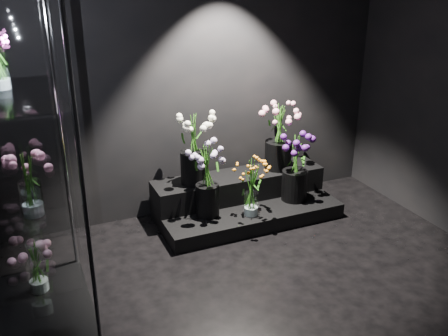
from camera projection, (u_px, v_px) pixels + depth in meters
floor at (294, 319)px, 3.60m from camera, size 4.00×4.00×0.00m
wall_back at (194, 74)px, 4.77m from camera, size 4.00×0.00×4.00m
display_riser at (243, 199)px, 5.07m from camera, size 1.79×0.79×0.40m
display_case at (20, 164)px, 3.13m from camera, size 0.66×1.10×2.42m
bouquet_orange_bells at (251, 188)px, 4.68m from camera, size 0.34×0.34×0.55m
bouquet_lilac at (207, 175)px, 4.62m from camera, size 0.46×0.46×0.71m
bouquet_purple at (295, 166)px, 4.97m from camera, size 0.31×0.31×0.68m
bouquet_cream_roses at (194, 145)px, 4.73m from camera, size 0.44×0.44×0.68m
bouquet_pink_roses at (279, 134)px, 5.09m from camera, size 0.48×0.48×0.68m
bouquet_case_pink at (29, 183)px, 2.99m from camera, size 0.30×0.30×0.40m
bouquet_case_base_pink at (36, 264)px, 3.65m from camera, size 0.33×0.33×0.43m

